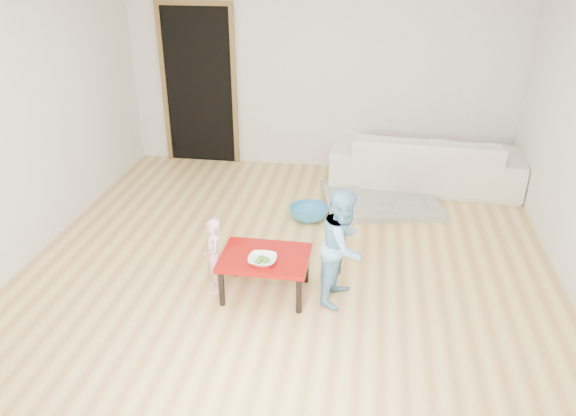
% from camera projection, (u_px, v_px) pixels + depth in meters
% --- Properties ---
extents(floor, '(5.00, 5.00, 0.01)m').
position_uv_depth(floor, '(291.00, 259.00, 5.46)').
color(floor, '#B3874D').
rests_on(floor, ground).
extents(back_wall, '(5.00, 0.02, 2.60)m').
position_uv_depth(back_wall, '(320.00, 70.00, 7.11)').
color(back_wall, silver).
rests_on(back_wall, floor).
extents(left_wall, '(0.02, 5.00, 2.60)m').
position_uv_depth(left_wall, '(27.00, 118.00, 5.23)').
color(left_wall, silver).
rests_on(left_wall, floor).
extents(doorway, '(1.02, 0.08, 2.11)m').
position_uv_depth(doorway, '(200.00, 87.00, 7.43)').
color(doorway, brown).
rests_on(doorway, back_wall).
extents(sofa, '(2.33, 1.03, 0.67)m').
position_uv_depth(sofa, '(425.00, 159.00, 6.95)').
color(sofa, beige).
rests_on(sofa, floor).
extents(cushion, '(0.54, 0.51, 0.12)m').
position_uv_depth(cushion, '(399.00, 150.00, 6.78)').
color(cushion, orange).
rests_on(cushion, sofa).
extents(red_table, '(0.76, 0.57, 0.38)m').
position_uv_depth(red_table, '(265.00, 274.00, 4.87)').
color(red_table, maroon).
rests_on(red_table, floor).
extents(bowl, '(0.24, 0.24, 0.06)m').
position_uv_depth(bowl, '(262.00, 260.00, 4.67)').
color(bowl, white).
rests_on(bowl, red_table).
extents(broccoli, '(0.12, 0.12, 0.06)m').
position_uv_depth(broccoli, '(262.00, 260.00, 4.67)').
color(broccoli, '#2D5919').
rests_on(broccoli, red_table).
extents(child_pink, '(0.26, 0.30, 0.70)m').
position_uv_depth(child_pink, '(213.00, 256.00, 4.84)').
color(child_pink, '#E3678A').
rests_on(child_pink, floor).
extents(child_blue, '(0.51, 0.58, 1.02)m').
position_uv_depth(child_blue, '(343.00, 246.00, 4.67)').
color(child_blue, '#61B3E2').
rests_on(child_blue, floor).
extents(basin, '(0.44, 0.44, 0.14)m').
position_uv_depth(basin, '(309.00, 213.00, 6.21)').
color(basin, teal).
rests_on(basin, floor).
extents(blanket, '(1.50, 1.33, 0.07)m').
position_uv_depth(blanket, '(380.00, 199.00, 6.61)').
color(blanket, '#A39D90').
rests_on(blanket, floor).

